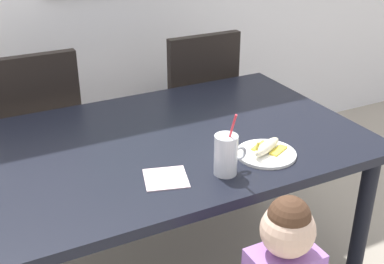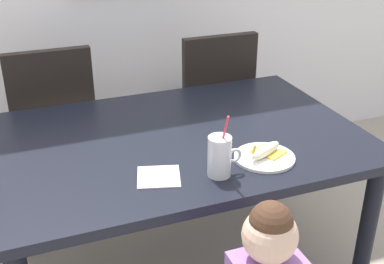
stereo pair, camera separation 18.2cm
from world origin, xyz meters
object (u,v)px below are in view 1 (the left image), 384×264
(dining_chair_right, at_px, (194,101))
(snack_plate, at_px, (266,154))
(peeled_banana, at_px, (267,147))
(paper_napkin, at_px, (166,178))
(dining_table, at_px, (176,155))
(milk_cup, at_px, (226,157))
(dining_chair_left, at_px, (37,127))

(dining_chair_right, xyz_separation_m, snack_plate, (-0.21, -1.02, 0.19))
(dining_chair_right, distance_m, peeled_banana, 1.06)
(peeled_banana, xyz_separation_m, paper_napkin, (-0.42, 0.01, -0.03))
(dining_table, bearing_deg, milk_cup, -84.10)
(peeled_banana, bearing_deg, milk_cup, -166.33)
(snack_plate, height_order, paper_napkin, snack_plate)
(dining_chair_right, bearing_deg, peeled_banana, 78.41)
(milk_cup, bearing_deg, dining_table, 95.90)
(dining_table, bearing_deg, paper_napkin, -120.89)
(snack_plate, bearing_deg, milk_cup, -167.36)
(dining_table, xyz_separation_m, dining_chair_left, (-0.43, 0.77, -0.10))
(milk_cup, relative_size, peeled_banana, 1.41)
(dining_table, height_order, dining_chair_right, dining_chair_right)
(milk_cup, xyz_separation_m, snack_plate, (0.21, 0.05, -0.06))
(dining_chair_right, relative_size, peeled_banana, 5.46)
(paper_napkin, bearing_deg, snack_plate, -2.15)
(peeled_banana, bearing_deg, dining_chair_left, 122.65)
(dining_chair_left, xyz_separation_m, peeled_banana, (0.68, -1.06, 0.22))
(dining_chair_right, xyz_separation_m, milk_cup, (-0.42, -1.06, 0.26))
(milk_cup, height_order, paper_napkin, milk_cup)
(dining_chair_right, bearing_deg, milk_cup, 68.43)
(snack_plate, distance_m, peeled_banana, 0.03)
(dining_chair_right, xyz_separation_m, peeled_banana, (-0.21, -1.01, 0.22))
(dining_chair_left, xyz_separation_m, dining_chair_right, (0.89, -0.05, 0.00))
(milk_cup, distance_m, peeled_banana, 0.22)
(milk_cup, bearing_deg, dining_chair_right, 68.43)
(dining_chair_left, relative_size, paper_napkin, 6.40)
(dining_chair_right, relative_size, snack_plate, 4.17)
(dining_chair_right, distance_m, milk_cup, 1.17)
(snack_plate, distance_m, paper_napkin, 0.41)
(snack_plate, bearing_deg, dining_chair_right, 78.14)
(dining_table, bearing_deg, peeled_banana, -50.00)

